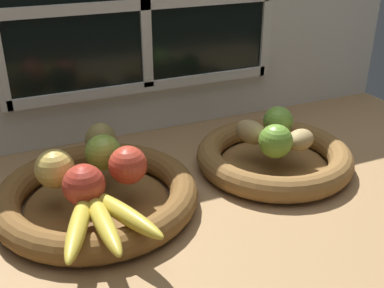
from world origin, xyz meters
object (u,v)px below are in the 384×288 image
(apple_red_front, at_px, (84,185))
(potato_small, at_px, (300,140))
(fruit_bowl_right, at_px, (274,157))
(apple_golden_left, at_px, (55,169))
(banana_bunch_front, at_px, (101,218))
(potato_oblong, at_px, (251,132))
(potato_large, at_px, (276,135))
(apple_red_right, at_px, (128,165))
(lime_far, at_px, (278,121))
(apple_green_back, at_px, (103,152))
(pear_brown, at_px, (101,143))
(fruit_bowl_left, at_px, (97,196))
(lime_near, at_px, (276,141))

(apple_red_front, relative_size, potato_small, 1.06)
(fruit_bowl_right, xyz_separation_m, apple_golden_left, (-0.45, 0.02, 0.06))
(banana_bunch_front, xyz_separation_m, potato_oblong, (0.36, 0.17, 0.01))
(fruit_bowl_right, xyz_separation_m, potato_large, (0.00, 0.00, 0.05))
(fruit_bowl_right, bearing_deg, apple_red_right, -175.99)
(fruit_bowl_right, bearing_deg, potato_large, 90.00)
(apple_red_front, relative_size, lime_far, 1.09)
(apple_golden_left, distance_m, potato_small, 0.49)
(apple_green_back, xyz_separation_m, potato_oblong, (0.31, -0.01, -0.01))
(apple_golden_left, bearing_deg, pear_brown, 31.34)
(potato_small, bearing_deg, apple_red_right, 177.88)
(lime_far, bearing_deg, apple_green_back, 179.79)
(fruit_bowl_left, xyz_separation_m, potato_small, (0.42, -0.04, 0.05))
(apple_golden_left, distance_m, lime_near, 0.42)
(apple_green_back, bearing_deg, fruit_bowl_right, -7.30)
(apple_red_front, relative_size, banana_bunch_front, 0.35)
(apple_green_back, bearing_deg, apple_red_front, -119.00)
(fruit_bowl_left, distance_m, potato_large, 0.38)
(apple_red_front, relative_size, potato_oblong, 0.93)
(fruit_bowl_left, relative_size, apple_red_front, 5.21)
(apple_green_back, relative_size, pear_brown, 0.85)
(fruit_bowl_left, bearing_deg, apple_red_right, -22.34)
(apple_golden_left, xyz_separation_m, pear_brown, (0.10, 0.06, 0.01))
(apple_red_right, relative_size, potato_oblong, 0.92)
(apple_red_right, distance_m, lime_far, 0.37)
(fruit_bowl_left, xyz_separation_m, apple_green_back, (0.03, 0.05, 0.06))
(pear_brown, xyz_separation_m, potato_small, (0.38, -0.11, -0.02))
(banana_bunch_front, bearing_deg, fruit_bowl_right, 18.40)
(lime_near, bearing_deg, pear_brown, 159.60)
(pear_brown, bearing_deg, lime_far, -4.68)
(pear_brown, xyz_separation_m, banana_bunch_front, (-0.05, -0.21, -0.03))
(potato_small, xyz_separation_m, potato_large, (-0.04, 0.04, 0.00))
(fruit_bowl_right, relative_size, lime_near, 4.86)
(potato_oblong, relative_size, potato_large, 1.26)
(apple_red_right, distance_m, apple_golden_left, 0.13)
(apple_green_back, height_order, lime_near, same)
(pear_brown, xyz_separation_m, potato_oblong, (0.31, -0.04, -0.02))
(fruit_bowl_right, relative_size, potato_small, 4.94)
(potato_oblong, distance_m, potato_large, 0.05)
(fruit_bowl_right, relative_size, lime_far, 5.08)
(apple_green_back, xyz_separation_m, lime_near, (0.32, -0.09, -0.00))
(fruit_bowl_right, relative_size, pear_brown, 4.08)
(lime_near, height_order, lime_far, lime_near)
(fruit_bowl_right, distance_m, potato_large, 0.05)
(pear_brown, height_order, potato_large, pear_brown)
(fruit_bowl_right, xyz_separation_m, pear_brown, (-0.35, 0.08, 0.07))
(apple_green_back, height_order, apple_red_front, apple_red_front)
(fruit_bowl_right, xyz_separation_m, apple_green_back, (-0.35, 0.05, 0.06))
(pear_brown, relative_size, potato_small, 1.21)
(banana_bunch_front, distance_m, lime_far, 0.47)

